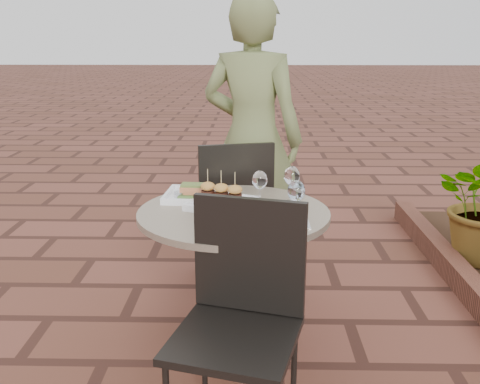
{
  "coord_description": "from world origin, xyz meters",
  "views": [
    {
      "loc": [
        0.29,
        -2.65,
        1.5
      ],
      "look_at": [
        0.24,
        -0.27,
        0.82
      ],
      "focal_mm": 40.0,
      "sensor_mm": 36.0,
      "label": 1
    }
  ],
  "objects_px": {
    "diner": "(252,139)",
    "plate_salmon": "(193,194)",
    "chair_far": "(233,203)",
    "chair_near": "(242,303)",
    "plate_sliders": "(221,199)",
    "plate_tuna": "(231,222)",
    "cafe_table": "(234,259)"
  },
  "relations": [
    {
      "from": "diner",
      "to": "plate_salmon",
      "type": "height_order",
      "value": "diner"
    },
    {
      "from": "chair_far",
      "to": "diner",
      "type": "height_order",
      "value": "diner"
    },
    {
      "from": "chair_near",
      "to": "plate_sliders",
      "type": "relative_size",
      "value": 2.58
    },
    {
      "from": "diner",
      "to": "plate_sliders",
      "type": "relative_size",
      "value": 4.97
    },
    {
      "from": "chair_near",
      "to": "plate_tuna",
      "type": "bearing_deg",
      "value": 113.84
    },
    {
      "from": "plate_salmon",
      "to": "plate_sliders",
      "type": "height_order",
      "value": "plate_sliders"
    },
    {
      "from": "plate_sliders",
      "to": "diner",
      "type": "bearing_deg",
      "value": 80.81
    },
    {
      "from": "plate_salmon",
      "to": "plate_tuna",
      "type": "height_order",
      "value": "plate_salmon"
    },
    {
      "from": "plate_sliders",
      "to": "chair_near",
      "type": "bearing_deg",
      "value": -80.06
    },
    {
      "from": "chair_far",
      "to": "plate_sliders",
      "type": "bearing_deg",
      "value": 73.95
    },
    {
      "from": "chair_near",
      "to": "plate_salmon",
      "type": "bearing_deg",
      "value": 124.13
    },
    {
      "from": "plate_sliders",
      "to": "plate_tuna",
      "type": "xyz_separation_m",
      "value": [
        0.06,
        -0.27,
        -0.02
      ]
    },
    {
      "from": "cafe_table",
      "to": "chair_far",
      "type": "height_order",
      "value": "chair_far"
    },
    {
      "from": "diner",
      "to": "cafe_table",
      "type": "bearing_deg",
      "value": 103.91
    },
    {
      "from": "chair_far",
      "to": "chair_near",
      "type": "distance_m",
      "value": 1.27
    },
    {
      "from": "chair_far",
      "to": "plate_sliders",
      "type": "xyz_separation_m",
      "value": [
        -0.03,
        -0.65,
        0.22
      ]
    },
    {
      "from": "chair_far",
      "to": "cafe_table",
      "type": "bearing_deg",
      "value": 79.1
    },
    {
      "from": "cafe_table",
      "to": "plate_salmon",
      "type": "relative_size",
      "value": 3.1
    },
    {
      "from": "plate_salmon",
      "to": "plate_tuna",
      "type": "distance_m",
      "value": 0.46
    },
    {
      "from": "chair_near",
      "to": "plate_salmon",
      "type": "relative_size",
      "value": 3.21
    },
    {
      "from": "chair_far",
      "to": "plate_sliders",
      "type": "distance_m",
      "value": 0.68
    },
    {
      "from": "chair_far",
      "to": "diner",
      "type": "distance_m",
      "value": 0.44
    },
    {
      "from": "plate_sliders",
      "to": "plate_tuna",
      "type": "relative_size",
      "value": 1.08
    },
    {
      "from": "plate_tuna",
      "to": "plate_sliders",
      "type": "bearing_deg",
      "value": 101.58
    },
    {
      "from": "cafe_table",
      "to": "chair_near",
      "type": "height_order",
      "value": "chair_near"
    },
    {
      "from": "chair_far",
      "to": "plate_sliders",
      "type": "height_order",
      "value": "chair_far"
    },
    {
      "from": "cafe_table",
      "to": "chair_near",
      "type": "relative_size",
      "value": 0.97
    },
    {
      "from": "chair_near",
      "to": "diner",
      "type": "distance_m",
      "value": 1.56
    },
    {
      "from": "plate_tuna",
      "to": "diner",
      "type": "bearing_deg",
      "value": 85.57
    },
    {
      "from": "plate_salmon",
      "to": "cafe_table",
      "type": "bearing_deg",
      "value": -42.27
    },
    {
      "from": "chair_far",
      "to": "plate_tuna",
      "type": "height_order",
      "value": "chair_far"
    },
    {
      "from": "plate_sliders",
      "to": "plate_tuna",
      "type": "bearing_deg",
      "value": -78.42
    }
  ]
}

